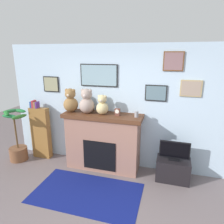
% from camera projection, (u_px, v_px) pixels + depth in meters
% --- Properties ---
extents(back_wall, '(5.20, 0.15, 2.60)m').
position_uv_depth(back_wall, '(124.00, 107.00, 4.35)').
color(back_wall, silver).
rests_on(back_wall, ground_plane).
extents(fireplace, '(1.64, 0.54, 1.21)m').
position_uv_depth(fireplace, '(103.00, 141.00, 4.36)').
color(fireplace, '#926657').
rests_on(fireplace, ground_plane).
extents(bookshelf, '(0.44, 0.16, 1.38)m').
position_uv_depth(bookshelf, '(41.00, 132.00, 4.82)').
color(bookshelf, brown).
rests_on(bookshelf, ground_plane).
extents(potted_plant, '(0.59, 0.53, 1.20)m').
position_uv_depth(potted_plant, '(18.00, 144.00, 4.74)').
color(potted_plant, brown).
rests_on(potted_plant, ground_plane).
extents(tv_stand, '(0.63, 0.40, 0.43)m').
position_uv_depth(tv_stand, '(173.00, 169.00, 4.02)').
color(tv_stand, black).
rests_on(tv_stand, ground_plane).
extents(television, '(0.56, 0.14, 0.37)m').
position_uv_depth(television, '(174.00, 151.00, 3.91)').
color(television, black).
rests_on(television, tv_stand).
extents(area_rug, '(1.91, 1.09, 0.01)m').
position_uv_depth(area_rug, '(87.00, 193.00, 3.68)').
color(area_rug, navy).
rests_on(area_rug, ground_plane).
extents(candle_jar, '(0.08, 0.08, 0.12)m').
position_uv_depth(candle_jar, '(136.00, 114.00, 3.97)').
color(candle_jar, gray).
rests_on(candle_jar, fireplace).
extents(mantel_clock, '(0.10, 0.08, 0.14)m').
position_uv_depth(mantel_clock, '(117.00, 112.00, 4.07)').
color(mantel_clock, brown).
rests_on(mantel_clock, fireplace).
extents(teddy_bear_brown, '(0.31, 0.31, 0.50)m').
position_uv_depth(teddy_bear_brown, '(71.00, 101.00, 4.30)').
color(teddy_bear_brown, olive).
rests_on(teddy_bear_brown, fireplace).
extents(teddy_bear_grey, '(0.32, 0.32, 0.51)m').
position_uv_depth(teddy_bear_grey, '(87.00, 102.00, 4.20)').
color(teddy_bear_grey, '#A28C83').
rests_on(teddy_bear_grey, fireplace).
extents(teddy_bear_cream, '(0.25, 0.25, 0.40)m').
position_uv_depth(teddy_bear_cream, '(102.00, 106.00, 4.13)').
color(teddy_bear_cream, '#CFB981').
rests_on(teddy_bear_cream, fireplace).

